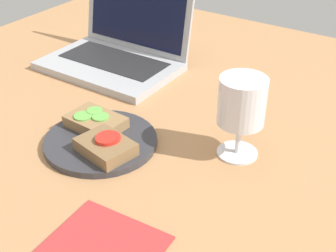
% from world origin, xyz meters
% --- Properties ---
extents(wooden_table, '(1.40, 1.40, 0.03)m').
position_xyz_m(wooden_table, '(0.00, 0.00, 0.01)').
color(wooden_table, '#B27F51').
rests_on(wooden_table, ground).
extents(plate, '(0.21, 0.21, 0.01)m').
position_xyz_m(plate, '(-0.04, -0.08, 0.04)').
color(plate, '#333338').
rests_on(plate, wooden_table).
extents(sandwich_with_cucumber, '(0.11, 0.08, 0.03)m').
position_xyz_m(sandwich_with_cucumber, '(-0.07, -0.05, 0.05)').
color(sandwich_with_cucumber, '#937047').
rests_on(sandwich_with_cucumber, plate).
extents(sandwich_with_tomato, '(0.11, 0.09, 0.03)m').
position_xyz_m(sandwich_with_tomato, '(-0.00, -0.11, 0.06)').
color(sandwich_with_tomato, brown).
rests_on(sandwich_with_tomato, plate).
extents(wine_glass, '(0.08, 0.08, 0.15)m').
position_xyz_m(wine_glass, '(0.19, 0.04, 0.13)').
color(wine_glass, white).
rests_on(wine_glass, wooden_table).
extents(laptop, '(0.32, 0.25, 0.21)m').
position_xyz_m(laptop, '(-0.23, 0.22, 0.07)').
color(laptop, '#ADAFB5').
rests_on(laptop, wooden_table).
extents(napkin, '(0.17, 0.15, 0.00)m').
position_xyz_m(napkin, '(0.14, -0.28, 0.03)').
color(napkin, '#B23333').
rests_on(napkin, wooden_table).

